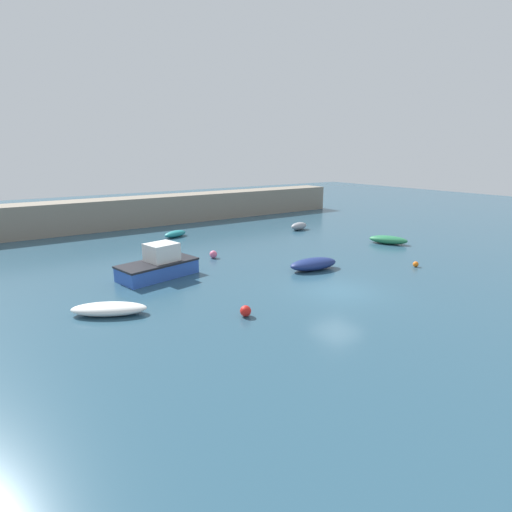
% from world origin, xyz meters
% --- Properties ---
extents(ground_plane, '(120.00, 120.00, 0.20)m').
position_xyz_m(ground_plane, '(0.00, 0.00, -0.10)').
color(ground_plane, '#284C60').
extents(harbor_breakwater, '(44.67, 3.27, 2.92)m').
position_xyz_m(harbor_breakwater, '(0.00, 26.19, 1.46)').
color(harbor_breakwater, gray).
rests_on(harbor_breakwater, ground_plane).
extents(dinghy_near_pier, '(2.56, 1.75, 0.57)m').
position_xyz_m(dinghy_near_pier, '(-1.54, 18.57, 0.28)').
color(dinghy_near_pier, teal).
rests_on(dinghy_near_pier, ground_plane).
extents(rowboat_white_midwater, '(2.55, 3.29, 0.67)m').
position_xyz_m(rowboat_white_midwater, '(11.97, 5.95, 0.34)').
color(rowboat_white_midwater, '#287A4C').
rests_on(rowboat_white_midwater, ground_plane).
extents(rowboat_blue_near, '(3.67, 2.91, 0.57)m').
position_xyz_m(rowboat_blue_near, '(-11.29, 3.77, 0.29)').
color(rowboat_blue_near, white).
rests_on(rowboat_blue_near, ground_plane).
extents(open_tender_yellow, '(3.55, 1.89, 0.77)m').
position_xyz_m(open_tender_yellow, '(1.66, 3.84, 0.38)').
color(open_tender_yellow, navy).
rests_on(open_tender_yellow, ground_plane).
extents(motorboat_grey_hull, '(5.10, 3.13, 2.05)m').
position_xyz_m(motorboat_grey_hull, '(-7.13, 8.11, 0.73)').
color(motorboat_grey_hull, '#2D56B7').
rests_on(motorboat_grey_hull, ground_plane).
extents(fishing_dinghy_green, '(2.12, 1.24, 0.74)m').
position_xyz_m(fishing_dinghy_green, '(9.86, 14.88, 0.37)').
color(fishing_dinghy_green, gray).
rests_on(fishing_dinghy_green, ground_plane).
extents(mooring_buoy_orange, '(0.37, 0.37, 0.37)m').
position_xyz_m(mooring_buoy_orange, '(7.73, 0.46, 0.18)').
color(mooring_buoy_orange, orange).
rests_on(mooring_buoy_orange, ground_plane).
extents(mooring_buoy_pink, '(0.55, 0.55, 0.55)m').
position_xyz_m(mooring_buoy_pink, '(-2.26, 10.13, 0.27)').
color(mooring_buoy_pink, '#EA668C').
rests_on(mooring_buoy_pink, ground_plane).
extents(mooring_buoy_red, '(0.53, 0.53, 0.53)m').
position_xyz_m(mooring_buoy_red, '(-6.11, -0.04, 0.26)').
color(mooring_buoy_red, red).
rests_on(mooring_buoy_red, ground_plane).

